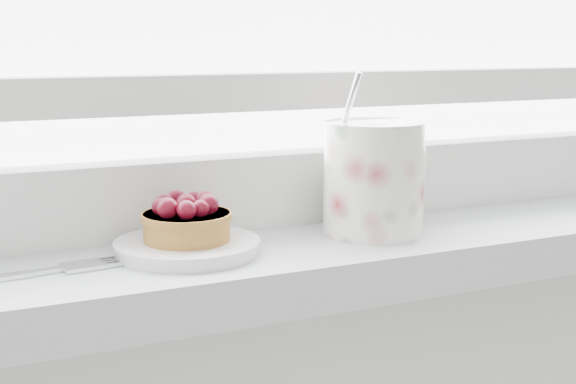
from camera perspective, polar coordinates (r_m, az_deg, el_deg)
saucer at (r=0.69m, az=-7.17°, el=-3.91°), size 0.12×0.12×0.01m
raspberry_tart at (r=0.68m, az=-7.23°, el=-1.98°), size 0.08×0.08×0.04m
floral_mug at (r=0.75m, az=6.27°, el=1.18°), size 0.14×0.12×0.15m
fork at (r=0.65m, az=-19.14°, el=-5.68°), size 0.21×0.04×0.00m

